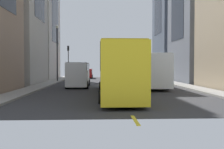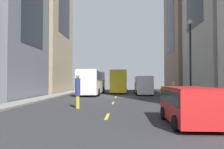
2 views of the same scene
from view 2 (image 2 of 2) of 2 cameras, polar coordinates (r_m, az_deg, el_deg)
ground_plane at (r=25.66m, az=1.03°, el=-6.09°), size 41.50×41.50×0.00m
sidewalk_west at (r=27.07m, az=-15.83°, el=-5.64°), size 1.86×44.00×0.15m
sidewalk_east at (r=26.57m, az=18.23°, el=-5.69°), size 1.86×44.00×0.15m
lane_stripe_1 at (r=11.76m, az=-1.30°, el=-11.29°), size 0.16×2.00×0.01m
lane_stripe_2 at (r=18.69m, az=0.31°, el=-7.72°), size 0.16×2.00×0.01m
lane_stripe_3 at (r=25.66m, az=1.03°, el=-6.07°), size 0.16×2.00×0.01m
lane_stripe_4 at (r=32.64m, az=1.45°, el=-5.13°), size 0.16×2.00×0.01m
lane_stripe_5 at (r=39.62m, az=1.71°, el=-4.53°), size 0.16×2.00×0.01m
lane_stripe_6 at (r=46.62m, az=1.90°, el=-4.10°), size 0.16×2.00×0.01m
building_east_2 at (r=40.26m, az=20.99°, el=17.27°), size 7.73×10.57×29.95m
city_bus_white at (r=30.23m, az=-5.31°, el=-1.61°), size 2.80×11.11×3.35m
streetcar_yellow at (r=37.32m, az=1.92°, el=-1.45°), size 2.70×14.45×3.59m
delivery_van_white at (r=29.69m, az=8.49°, el=-2.54°), size 2.25×5.98×2.58m
car_red_0 at (r=10.11m, az=20.31°, el=-7.17°), size 2.06×4.01×1.67m
pedestrian_walking_far at (r=15.11m, az=-9.31°, el=-4.31°), size 0.37×0.37×2.38m
pedestrian_waiting_curb at (r=17.29m, az=16.42°, el=-4.78°), size 0.32×0.32×1.91m
streetlamp_near at (r=21.79m, az=20.49°, el=5.99°), size 0.44×0.44×7.75m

